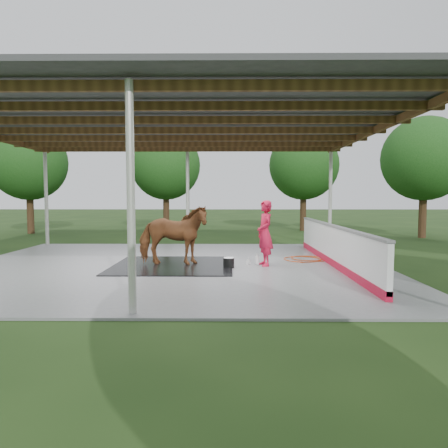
{
  "coord_description": "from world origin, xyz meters",
  "views": [
    {
      "loc": [
        1.6,
        -11.29,
        2.01
      ],
      "look_at": [
        1.5,
        -0.03,
        1.22
      ],
      "focal_mm": 32.0,
      "sensor_mm": 36.0,
      "label": 1
    }
  ],
  "objects_px": {
    "handler": "(265,233)",
    "wash_bucket": "(229,262)",
    "horse": "(173,235)",
    "dasher_board": "(333,246)"
  },
  "relations": [
    {
      "from": "horse",
      "to": "wash_bucket",
      "type": "relative_size",
      "value": 6.52
    },
    {
      "from": "wash_bucket",
      "to": "horse",
      "type": "bearing_deg",
      "value": 168.09
    },
    {
      "from": "horse",
      "to": "wash_bucket",
      "type": "height_order",
      "value": "horse"
    },
    {
      "from": "dasher_board",
      "to": "handler",
      "type": "bearing_deg",
      "value": -177.76
    },
    {
      "from": "dasher_board",
      "to": "handler",
      "type": "xyz_separation_m",
      "value": [
        -1.95,
        -0.08,
        0.38
      ]
    },
    {
      "from": "handler",
      "to": "wash_bucket",
      "type": "height_order",
      "value": "handler"
    },
    {
      "from": "horse",
      "to": "wash_bucket",
      "type": "xyz_separation_m",
      "value": [
        1.58,
        -0.33,
        -0.72
      ]
    },
    {
      "from": "handler",
      "to": "wash_bucket",
      "type": "relative_size",
      "value": 6.05
    },
    {
      "from": "horse",
      "to": "handler",
      "type": "height_order",
      "value": "handler"
    },
    {
      "from": "dasher_board",
      "to": "horse",
      "type": "xyz_separation_m",
      "value": [
        -4.55,
        -0.11,
        0.32
      ]
    }
  ]
}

